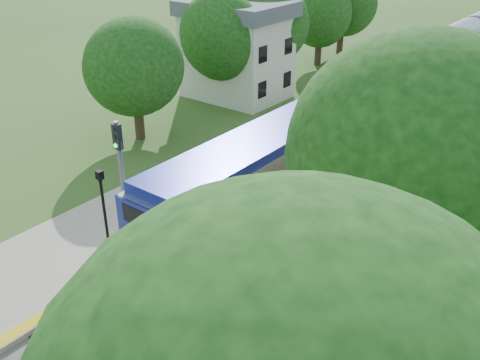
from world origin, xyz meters
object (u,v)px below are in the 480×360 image
Objects in this scene: signal_platform at (122,176)px; signal_farside at (429,153)px; lamppost_far at (105,218)px; station_building at (236,49)px.

signal_farside is (9.10, 12.24, -0.73)m from signal_platform.
lamppost_far is 2.28m from signal_platform.
station_building reaches higher than signal_platform.
lamppost_far is 0.74× the size of signal_farside.
lamppost_far is at bearing -65.43° from station_building.
signal_farside is (20.20, -9.92, -0.45)m from station_building.
signal_platform is at bearing -63.40° from station_building.
station_building is 1.49× the size of signal_farside.
signal_platform is at bearing 43.45° from lamppost_far.
station_building is 2.01× the size of lamppost_far.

